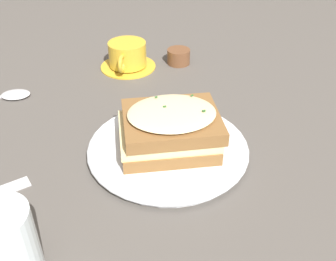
# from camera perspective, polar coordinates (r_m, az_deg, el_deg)

# --- Properties ---
(ground_plane) EXTENTS (2.40, 2.40, 0.00)m
(ground_plane) POSITION_cam_1_polar(r_m,az_deg,el_deg) (0.61, 1.57, -3.74)
(ground_plane) COLOR #514C47
(dinner_plate) EXTENTS (0.25, 0.25, 0.02)m
(dinner_plate) POSITION_cam_1_polar(r_m,az_deg,el_deg) (0.61, 0.00, -2.60)
(dinner_plate) COLOR white
(dinner_plate) RESTS_ON ground_plane
(sandwich) EXTENTS (0.18, 0.16, 0.07)m
(sandwich) POSITION_cam_1_polar(r_m,az_deg,el_deg) (0.59, 0.24, 0.29)
(sandwich) COLOR brown
(sandwich) RESTS_ON dinner_plate
(teacup_with_saucer) EXTENTS (0.12, 0.12, 0.06)m
(teacup_with_saucer) POSITION_cam_1_polar(r_m,az_deg,el_deg) (0.87, -5.91, 10.67)
(teacup_with_saucer) COLOR gold
(teacup_with_saucer) RESTS_ON ground_plane
(water_glass) EXTENTS (0.07, 0.07, 0.09)m
(water_glass) POSITION_cam_1_polar(r_m,az_deg,el_deg) (0.47, -22.65, -15.02)
(water_glass) COLOR silver
(water_glass) RESTS_ON ground_plane
(spoon) EXTENTS (0.15, 0.09, 0.01)m
(spoon) POSITION_cam_1_polar(r_m,az_deg,el_deg) (0.82, -21.87, 4.82)
(spoon) COLOR silver
(spoon) RESTS_ON ground_plane
(condiment_pot) EXTENTS (0.05, 0.05, 0.03)m
(condiment_pot) POSITION_cam_1_polar(r_m,az_deg,el_deg) (0.89, 1.54, 10.69)
(condiment_pot) COLOR brown
(condiment_pot) RESTS_ON ground_plane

